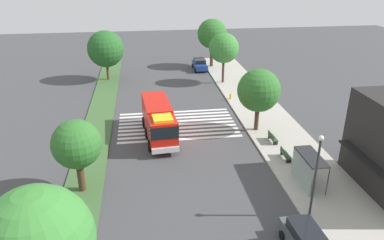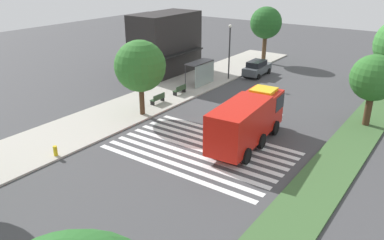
% 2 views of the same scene
% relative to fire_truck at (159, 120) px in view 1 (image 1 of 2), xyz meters
% --- Properties ---
extents(ground_plane, '(120.00, 120.00, 0.00)m').
position_rel_fire_truck_xyz_m(ground_plane, '(-0.83, 2.08, -1.95)').
color(ground_plane, '#424244').
extents(sidewalk, '(60.00, 5.97, 0.14)m').
position_rel_fire_truck_xyz_m(sidewalk, '(-0.83, 12.02, -1.88)').
color(sidewalk, '#ADA89E').
rests_on(sidewalk, ground_plane).
extents(median_strip, '(60.00, 3.00, 0.14)m').
position_rel_fire_truck_xyz_m(median_strip, '(-0.83, -6.37, -1.88)').
color(median_strip, '#3D6033').
rests_on(median_strip, ground_plane).
extents(crosswalk, '(7.65, 12.52, 0.01)m').
position_rel_fire_truck_xyz_m(crosswalk, '(-3.05, 2.08, -1.94)').
color(crosswalk, silver).
rests_on(crosswalk, ground_plane).
extents(fire_truck, '(8.95, 3.29, 3.44)m').
position_rel_fire_truck_xyz_m(fire_truck, '(0.00, 0.00, 0.00)').
color(fire_truck, red).
rests_on(fire_truck, ground_plane).
extents(parked_car_west, '(4.31, 2.18, 1.75)m').
position_rel_fire_truck_xyz_m(parked_car_west, '(-24.03, 7.84, -1.05)').
color(parked_car_west, navy).
rests_on(parked_car_west, ground_plane).
extents(bus_stop_shelter, '(3.50, 1.40, 2.46)m').
position_rel_fire_truck_xyz_m(bus_stop_shelter, '(9.93, 10.80, -0.06)').
color(bus_stop_shelter, '#4C4C51').
rests_on(bus_stop_shelter, sidewalk).
extents(bench_near_shelter, '(1.60, 0.50, 0.90)m').
position_rel_fire_truck_xyz_m(bench_near_shelter, '(5.93, 10.76, -1.36)').
color(bench_near_shelter, '#2D472D').
rests_on(bench_near_shelter, sidewalk).
extents(bench_west_of_shelter, '(1.60, 0.50, 0.90)m').
position_rel_fire_truck_xyz_m(bench_west_of_shelter, '(2.53, 10.76, -1.36)').
color(bench_west_of_shelter, '#2D472D').
rests_on(bench_west_of_shelter, sidewalk).
extents(street_lamp, '(0.36, 0.36, 6.06)m').
position_rel_fire_truck_xyz_m(street_lamp, '(13.59, 9.64, 1.77)').
color(street_lamp, '#2D2D30').
rests_on(street_lamp, sidewalk).
extents(sidewalk_tree_far_west, '(4.71, 4.71, 7.64)m').
position_rel_fire_truck_xyz_m(sidewalk_tree_far_west, '(-25.52, 10.04, 3.45)').
color(sidewalk_tree_far_west, '#513823').
rests_on(sidewalk_tree_far_west, sidewalk).
extents(sidewalk_tree_west, '(4.16, 4.16, 7.01)m').
position_rel_fire_truck_xyz_m(sidewalk_tree_west, '(-16.68, 10.04, 3.10)').
color(sidewalk_tree_west, '#47301E').
rests_on(sidewalk_tree_west, sidewalk).
extents(sidewalk_tree_center, '(4.32, 4.32, 6.43)m').
position_rel_fire_truck_xyz_m(sidewalk_tree_center, '(-0.42, 10.04, 2.44)').
color(sidewalk_tree_center, '#47301E').
rests_on(sidewalk_tree_center, sidewalk).
extents(median_tree_far_west, '(5.18, 5.18, 7.10)m').
position_rel_fire_truck_xyz_m(median_tree_far_west, '(-20.32, -6.37, 2.69)').
color(median_tree_far_west, '#513823').
rests_on(median_tree_far_west, median_strip).
extents(median_tree_west, '(3.64, 3.64, 5.75)m').
position_rel_fire_truck_xyz_m(median_tree_west, '(8.39, -6.37, 2.08)').
color(median_tree_west, '#47301E').
rests_on(median_tree_west, median_strip).
extents(fire_hydrant, '(0.28, 0.28, 0.70)m').
position_rel_fire_truck_xyz_m(fire_hydrant, '(-9.71, 9.54, -1.46)').
color(fire_hydrant, gold).
rests_on(fire_hydrant, sidewalk).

